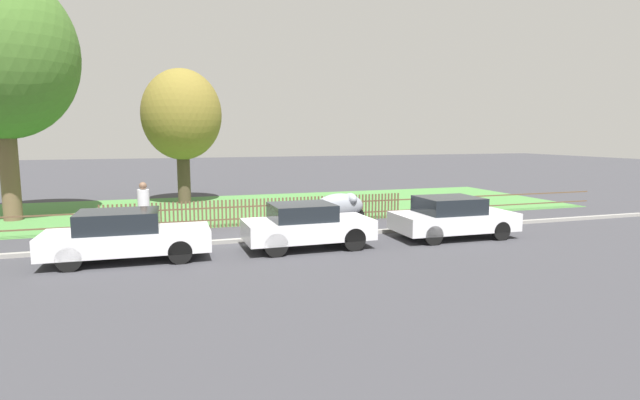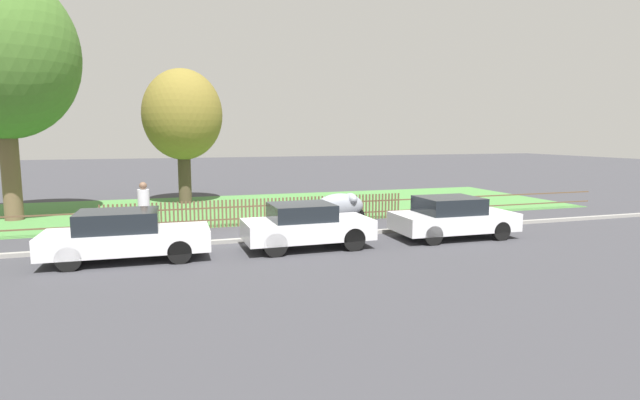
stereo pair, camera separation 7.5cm
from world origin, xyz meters
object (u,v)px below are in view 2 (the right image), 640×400
(tree_nearest_kerb, at_px, (1,55))
(parked_car_navy_estate, at_px, (452,217))
(covered_motorcycle, at_px, (341,206))
(parked_car_black_saloon, at_px, (306,225))
(pedestrian_near_fence, at_px, (144,206))
(tree_behind_motorcycle, at_px, (183,116))
(parked_car_silver_hatchback, at_px, (125,235))

(tree_nearest_kerb, bearing_deg, parked_car_navy_estate, -29.50)
(covered_motorcycle, bearing_deg, tree_nearest_kerb, 158.08)
(parked_car_black_saloon, distance_m, pedestrian_near_fence, 5.49)
(covered_motorcycle, bearing_deg, pedestrian_near_fence, -176.94)
(parked_car_navy_estate, height_order, tree_behind_motorcycle, tree_behind_motorcycle)
(parked_car_silver_hatchback, height_order, parked_car_black_saloon, parked_car_silver_hatchback)
(parked_car_silver_hatchback, bearing_deg, tree_behind_motorcycle, 80.90)
(parked_car_black_saloon, bearing_deg, tree_behind_motorcycle, 103.95)
(parked_car_silver_hatchback, bearing_deg, parked_car_navy_estate, 1.08)
(parked_car_silver_hatchback, bearing_deg, tree_nearest_kerb, 120.78)
(parked_car_black_saloon, height_order, covered_motorcycle, parked_car_black_saloon)
(parked_car_black_saloon, bearing_deg, covered_motorcycle, 55.12)
(covered_motorcycle, distance_m, tree_nearest_kerb, 13.95)
(covered_motorcycle, distance_m, tree_behind_motorcycle, 10.05)
(parked_car_black_saloon, distance_m, tree_nearest_kerb, 13.74)
(parked_car_navy_estate, bearing_deg, covered_motorcycle, 128.13)
(tree_behind_motorcycle, distance_m, pedestrian_near_fence, 8.96)
(tree_behind_motorcycle, bearing_deg, parked_car_silver_hatchback, -100.54)
(parked_car_black_saloon, bearing_deg, pedestrian_near_fence, 145.81)
(parked_car_black_saloon, relative_size, covered_motorcycle, 1.88)
(parked_car_silver_hatchback, distance_m, parked_car_navy_estate, 9.88)
(tree_behind_motorcycle, height_order, pedestrian_near_fence, tree_behind_motorcycle)
(parked_car_black_saloon, relative_size, tree_nearest_kerb, 0.39)
(parked_car_silver_hatchback, xyz_separation_m, pedestrian_near_fence, (0.41, 2.97, 0.35))
(parked_car_black_saloon, distance_m, tree_behind_motorcycle, 12.13)
(tree_behind_motorcycle, bearing_deg, tree_nearest_kerb, -155.28)
(covered_motorcycle, relative_size, tree_nearest_kerb, 0.21)
(covered_motorcycle, relative_size, pedestrian_near_fence, 1.09)
(covered_motorcycle, xyz_separation_m, pedestrian_near_fence, (-6.89, -0.37, 0.33))
(tree_nearest_kerb, bearing_deg, tree_behind_motorcycle, 24.72)
(parked_car_black_saloon, xyz_separation_m, tree_behind_motorcycle, (-2.88, 11.24, 3.54))
(parked_car_black_saloon, xyz_separation_m, tree_nearest_kerb, (-9.52, 8.18, 5.59))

